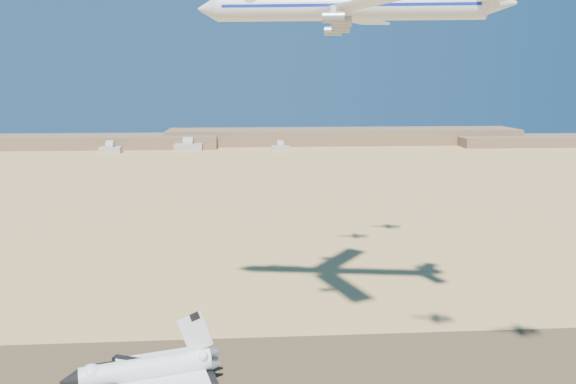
{
  "coord_description": "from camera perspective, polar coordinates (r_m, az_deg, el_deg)",
  "views": [
    {
      "loc": [
        6.71,
        -131.23,
        75.65
      ],
      "look_at": [
        16.28,
        8.0,
        47.78
      ],
      "focal_mm": 35.0,
      "sensor_mm": 36.0,
      "label": 1
    }
  ],
  "objects": [
    {
      "name": "ground",
      "position": [
        151.62,
        -6.27,
        -18.71
      ],
      "size": [
        1200.0,
        1200.0,
        0.0
      ],
      "primitive_type": "plane",
      "color": "tan",
      "rests_on": "ground"
    },
    {
      "name": "runway",
      "position": [
        151.6,
        -6.27,
        -18.7
      ],
      "size": [
        600.0,
        50.0,
        0.06
      ],
      "primitive_type": "cube",
      "color": "brown",
      "rests_on": "ground"
    },
    {
      "name": "ridgeline",
      "position": [
        664.62,
        1.15,
        5.42
      ],
      "size": [
        960.0,
        90.0,
        18.0
      ],
      "color": "brown",
      "rests_on": "ground"
    },
    {
      "name": "hangars",
      "position": [
        617.82,
        -10.51,
        4.52
      ],
      "size": [
        200.5,
        29.5,
        30.0
      ],
      "color": "#A59F92",
      "rests_on": "ground"
    },
    {
      "name": "shuttle",
      "position": [
        149.51,
        -14.3,
        -17.25
      ],
      "size": [
        38.68,
        30.06,
        18.91
      ],
      "rotation": [
        0.0,
        0.0,
        0.27
      ],
      "color": "silver",
      "rests_on": "runway"
    },
    {
      "name": "carrier_747",
      "position": [
        156.88,
        5.27,
        18.16
      ],
      "size": [
        84.28,
        64.42,
        20.92
      ],
      "rotation": [
        0.0,
        0.0,
        -0.15
      ],
      "color": "silver"
    },
    {
      "name": "chase_jet_d",
      "position": [
        207.21,
        8.29,
        17.47
      ],
      "size": [
        15.59,
        8.32,
        3.88
      ],
      "rotation": [
        0.0,
        0.0,
        -0.04
      ],
      "color": "silver"
    },
    {
      "name": "chase_jet_e",
      "position": [
        227.94,
        12.66,
        17.17
      ],
      "size": [
        16.42,
        9.05,
        4.1
      ],
      "rotation": [
        0.0,
        0.0,
        -0.12
      ],
      "color": "silver"
    }
  ]
}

